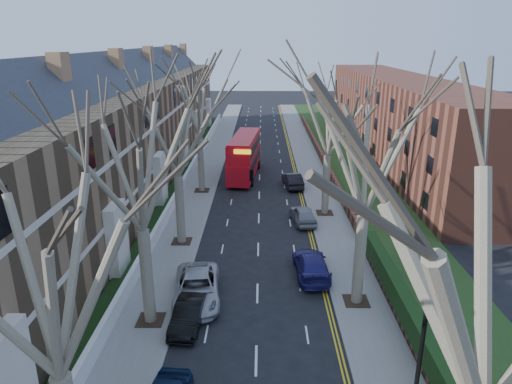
{
  "coord_description": "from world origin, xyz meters",
  "views": [
    {
      "loc": [
        0.22,
        -14.91,
        14.47
      ],
      "look_at": [
        -0.2,
        18.66,
        3.14
      ],
      "focal_mm": 32.0,
      "sensor_mm": 36.0,
      "label": 1
    }
  ],
  "objects_px": {
    "car_right_near": "(311,265)",
    "lamp_post": "(417,380)",
    "car_left_mid": "(189,314)",
    "double_decker_bus": "(245,157)"
  },
  "relations": [
    {
      "from": "double_decker_bus",
      "to": "car_left_mid",
      "type": "xyz_separation_m",
      "value": [
        -1.94,
        -27.57,
        -1.51
      ]
    },
    {
      "from": "lamp_post",
      "to": "car_right_near",
      "type": "bearing_deg",
      "value": 96.07
    },
    {
      "from": "double_decker_bus",
      "to": "car_right_near",
      "type": "height_order",
      "value": "double_decker_bus"
    },
    {
      "from": "lamp_post",
      "to": "double_decker_bus",
      "type": "xyz_separation_m",
      "value": [
        -6.65,
        36.87,
        -2.39
      ]
    },
    {
      "from": "lamp_post",
      "to": "double_decker_bus",
      "type": "distance_m",
      "value": 37.54
    },
    {
      "from": "double_decker_bus",
      "to": "car_right_near",
      "type": "xyz_separation_m",
      "value": [
        5.08,
        -22.1,
        -1.45
      ]
    },
    {
      "from": "car_right_near",
      "to": "lamp_post",
      "type": "bearing_deg",
      "value": 93.81
    },
    {
      "from": "lamp_post",
      "to": "car_left_mid",
      "type": "height_order",
      "value": "lamp_post"
    },
    {
      "from": "car_left_mid",
      "to": "double_decker_bus",
      "type": "bearing_deg",
      "value": 90.46
    },
    {
      "from": "lamp_post",
      "to": "car_left_mid",
      "type": "relative_size",
      "value": 1.99
    }
  ]
}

